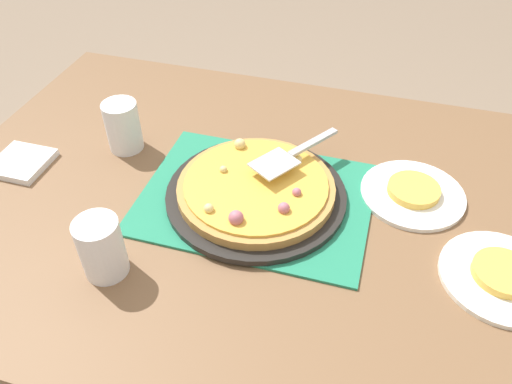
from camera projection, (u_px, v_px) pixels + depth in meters
The scene contains 13 objects.
ground_plane at pixel (256, 374), 1.57m from camera, with size 8.00×8.00×0.00m, color #84705B.
dining_table at pixel (256, 234), 1.14m from camera, with size 1.40×1.00×0.75m.
placemat at pixel (256, 198), 1.07m from camera, with size 0.48×0.36×0.01m, color #237F5B.
pizza_pan at pixel (256, 194), 1.06m from camera, with size 0.38×0.38×0.01m, color black.
pizza at pixel (256, 188), 1.05m from camera, with size 0.33×0.33×0.05m.
plate_near_left at pixel (501, 277), 0.91m from camera, with size 0.22×0.22×0.01m, color white.
plate_far_right at pixel (412, 194), 1.07m from camera, with size 0.22×0.22×0.01m, color white.
served_slice_left at pixel (503, 273), 0.90m from camera, with size 0.11×0.11×0.02m, color #EAB747.
served_slice_right at pixel (414, 190), 1.06m from camera, with size 0.11×0.11×0.02m, color #EAB747.
cup_near at pixel (101, 248), 0.89m from camera, with size 0.08×0.08×0.12m, color white.
cup_far at pixel (123, 126), 1.16m from camera, with size 0.08×0.08×0.12m, color white.
pizza_server at pixel (291, 155), 1.07m from camera, with size 0.16×0.22×0.01m.
napkin_stack at pixel (21, 162), 1.15m from camera, with size 0.12×0.12×0.02m, color white.
Camera 1 is at (0.22, -0.75, 1.48)m, focal length 35.26 mm.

